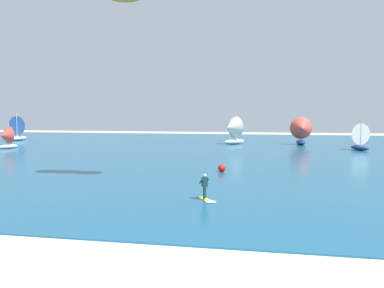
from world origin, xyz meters
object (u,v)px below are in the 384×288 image
sailboat_heeled_over (5,137)px  sailboat_anchored_offshore (20,128)px  marker_buoy (222,168)px  sailboat_center_horizon (358,136)px  sailboat_trailing (232,130)px  kitesurfer (206,191)px  sailboat_mid_right (302,131)px

sailboat_heeled_over → sailboat_anchored_offshore: sailboat_anchored_offshore is taller
sailboat_anchored_offshore → marker_buoy: sailboat_anchored_offshore is taller
sailboat_center_horizon → sailboat_trailing: (-19.90, 7.66, 0.51)m
sailboat_anchored_offshore → kitesurfer: bearing=-46.2°
kitesurfer → sailboat_heeled_over: 48.01m
sailboat_center_horizon → sailboat_trailing: sailboat_trailing is taller
sailboat_trailing → marker_buoy: bearing=-86.6°
sailboat_mid_right → sailboat_anchored_offshore: bearing=178.5°
kitesurfer → sailboat_mid_right: bearing=78.1°
kitesurfer → sailboat_center_horizon: (17.53, 38.73, 1.50)m
sailboat_center_horizon → sailboat_mid_right: bearing=131.8°
sailboat_anchored_offshore → sailboat_center_horizon: 65.09m
kitesurfer → sailboat_trailing: bearing=92.9°
sailboat_anchored_offshore → marker_buoy: (46.44, -36.46, -2.24)m
marker_buoy → sailboat_heeled_over: bearing=153.3°
sailboat_center_horizon → sailboat_heeled_over: bearing=-171.6°
sailboat_center_horizon → sailboat_anchored_offshore: bearing=171.2°
kitesurfer → sailboat_heeled_over: sailboat_heeled_over is taller
sailboat_trailing → kitesurfer: bearing=-87.1°
kitesurfer → marker_buoy: bearing=91.7°
sailboat_center_horizon → sailboat_trailing: 21.33m
kitesurfer → marker_buoy: 12.26m
sailboat_heeled_over → sailboat_trailing: size_ratio=0.69×
sailboat_heeled_over → sailboat_center_horizon: bearing=8.4°
sailboat_heeled_over → sailboat_mid_right: sailboat_mid_right is taller
marker_buoy → sailboat_mid_right: bearing=73.6°
sailboat_anchored_offshore → sailboat_center_horizon: bearing=-8.8°
kitesurfer → sailboat_heeled_over: size_ratio=0.49×
sailboat_anchored_offshore → sailboat_trailing: (44.42, -2.32, -0.00)m
sailboat_heeled_over → marker_buoy: sailboat_heeled_over is taller
sailboat_anchored_offshore → sailboat_mid_right: 56.76m
sailboat_mid_right → sailboat_center_horizon: size_ratio=1.21×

